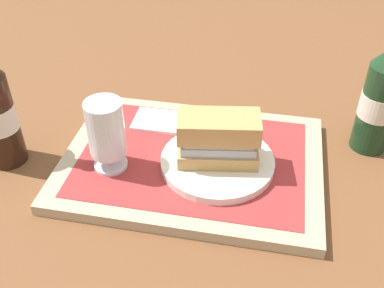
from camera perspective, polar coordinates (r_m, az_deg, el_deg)
ground_plane at (r=0.81m, az=-0.00°, el=-2.78°), size 3.00×3.00×0.00m
tray at (r=0.80m, az=-0.00°, el=-2.24°), size 0.44×0.32×0.02m
placemat at (r=0.79m, az=-0.00°, el=-1.66°), size 0.38×0.27×0.00m
plate at (r=0.77m, az=3.14°, el=-2.22°), size 0.19×0.19×0.01m
sandwich at (r=0.74m, az=3.01°, el=0.72°), size 0.14×0.08×0.08m
beer_glass at (r=0.75m, az=-10.50°, el=1.48°), size 0.06×0.06×0.12m
napkin_folded at (r=0.88m, az=-4.20°, el=2.87°), size 0.09×0.07×0.01m
second_bottle at (r=0.85m, az=22.20°, el=5.30°), size 0.07×0.07×0.27m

